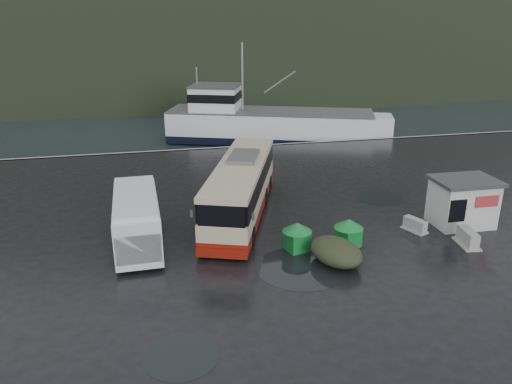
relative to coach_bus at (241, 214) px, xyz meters
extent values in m
plane|color=black|center=(0.65, -4.05, 0.00)|extent=(160.00, 160.00, 0.00)
cube|color=black|center=(0.65, 105.95, 0.00)|extent=(300.00, 180.00, 0.02)
cube|color=#999993|center=(0.65, 15.95, 0.00)|extent=(160.00, 0.60, 1.50)
ellipsoid|color=black|center=(10.65, 245.95, 0.00)|extent=(780.00, 540.00, 570.00)
cylinder|color=black|center=(1.56, -7.27, 0.01)|extent=(4.49, 4.49, 0.01)
cylinder|color=black|center=(-4.64, -12.65, 0.01)|extent=(2.83, 2.83, 0.01)
cylinder|color=black|center=(9.54, 0.78, 0.01)|extent=(3.08, 3.08, 0.01)
camera|label=1|loc=(-5.19, -27.77, 11.72)|focal=35.00mm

